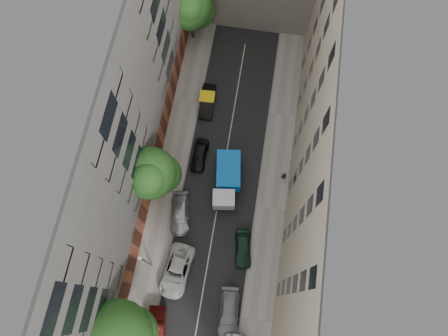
% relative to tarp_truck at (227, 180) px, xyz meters
% --- Properties ---
extents(ground, '(120.00, 120.00, 0.00)m').
position_rel_tarp_truck_xyz_m(ground, '(-0.60, -1.94, -1.51)').
color(ground, '#4C4C49').
rests_on(ground, ground).
extents(road_surface, '(8.00, 44.00, 0.02)m').
position_rel_tarp_truck_xyz_m(road_surface, '(-0.60, -1.94, -1.50)').
color(road_surface, black).
rests_on(road_surface, ground).
extents(sidewalk_left, '(3.00, 44.00, 0.15)m').
position_rel_tarp_truck_xyz_m(sidewalk_left, '(-6.10, -1.94, -1.43)').
color(sidewalk_left, gray).
rests_on(sidewalk_left, ground).
extents(sidewalk_right, '(3.00, 44.00, 0.15)m').
position_rel_tarp_truck_xyz_m(sidewalk_right, '(4.90, -1.94, -1.43)').
color(sidewalk_right, gray).
rests_on(sidewalk_right, ground).
extents(building_left, '(8.00, 44.00, 20.00)m').
position_rel_tarp_truck_xyz_m(building_left, '(-11.60, -1.94, 8.49)').
color(building_left, '#524F4C').
rests_on(building_left, ground).
extents(building_right, '(8.00, 44.00, 20.00)m').
position_rel_tarp_truck_xyz_m(building_right, '(10.40, -1.94, 8.49)').
color(building_right, '#BBAE91').
rests_on(building_right, ground).
extents(tarp_truck, '(3.09, 6.20, 2.74)m').
position_rel_tarp_truck_xyz_m(tarp_truck, '(0.00, 0.00, 0.00)').
color(tarp_truck, black).
rests_on(tarp_truck, ground).
extents(car_left_1, '(2.16, 4.61, 1.46)m').
position_rel_tarp_truck_xyz_m(car_left_1, '(-4.20, -15.34, -0.78)').
color(car_left_1, '#4A0E0E').
rests_on(car_left_1, ground).
extents(car_left_2, '(3.02, 5.57, 1.48)m').
position_rel_tarp_truck_xyz_m(car_left_2, '(-3.40, -9.74, -0.77)').
color(car_left_2, silver).
rests_on(car_left_2, ground).
extents(car_left_3, '(2.59, 4.79, 1.32)m').
position_rel_tarp_truck_xyz_m(car_left_3, '(-4.20, -4.14, -0.85)').
color(car_left_3, '#AFAFB4').
rests_on(car_left_3, ground).
extents(car_left_4, '(1.64, 3.90, 1.32)m').
position_rel_tarp_truck_xyz_m(car_left_4, '(-3.40, 2.50, -0.85)').
color(car_left_4, black).
rests_on(car_left_4, ground).
extents(car_left_5, '(1.67, 4.34, 1.41)m').
position_rel_tarp_truck_xyz_m(car_left_5, '(-3.67, 9.06, -0.80)').
color(car_left_5, black).
rests_on(car_left_5, ground).
extents(car_right_1, '(2.35, 4.84, 1.36)m').
position_rel_tarp_truck_xyz_m(car_right_1, '(2.20, -12.74, -0.83)').
color(car_right_1, gray).
rests_on(car_right_1, ground).
extents(car_right_2, '(2.19, 4.20, 1.36)m').
position_rel_tarp_truck_xyz_m(car_right_2, '(2.64, -6.54, -0.82)').
color(car_right_2, black).
rests_on(car_right_2, ground).
extents(tree_mid, '(5.17, 4.89, 8.76)m').
position_rel_tarp_truck_xyz_m(tree_mid, '(-6.70, -2.09, 4.55)').
color(tree_mid, '#382619').
rests_on(tree_mid, sidewalk_left).
extents(tree_far, '(5.30, 5.03, 7.59)m').
position_rel_tarp_truck_xyz_m(tree_far, '(-6.90, 17.69, 3.55)').
color(tree_far, '#382619').
rests_on(tree_far, sidewalk_left).
extents(lamp_post, '(0.36, 0.36, 6.31)m').
position_rel_tarp_truck_xyz_m(lamp_post, '(-6.01, -9.56, 2.54)').
color(lamp_post, '#1B6037').
rests_on(lamp_post, sidewalk_left).
extents(pedestrian, '(0.63, 0.47, 1.55)m').
position_rel_tarp_truck_xyz_m(pedestrian, '(5.80, 1.52, -0.58)').
color(pedestrian, black).
rests_on(pedestrian, sidewalk_right).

